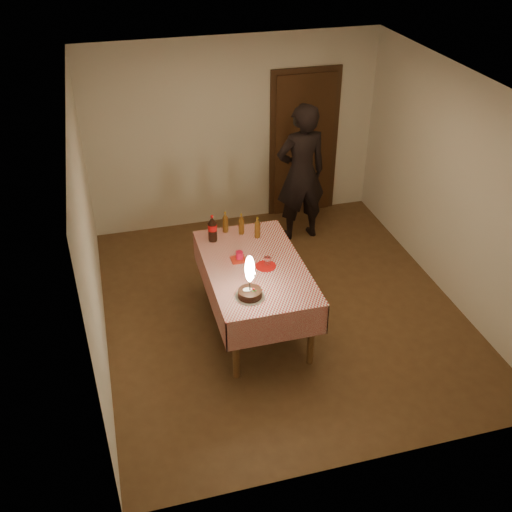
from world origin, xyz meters
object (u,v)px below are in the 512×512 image
dining_table (255,273)px  clear_cup (267,261)px  amber_bottle_left (225,223)px  birthday_cake (250,285)px  amber_bottle_right (257,228)px  photographer (301,173)px  red_cup (240,256)px  red_plate (266,266)px  amber_bottle_mid (241,224)px  cola_bottle (212,229)px

dining_table → clear_cup: (0.13, -0.03, 0.15)m
amber_bottle_left → birthday_cake: bearing=-92.1°
amber_bottle_right → photographer: bearing=52.2°
red_cup → amber_bottle_right: (0.31, 0.41, 0.07)m
red_plate → clear_cup: (0.03, 0.03, 0.04)m
clear_cup → photographer: bearing=61.2°
clear_cup → amber_bottle_left: bearing=109.3°
red_plate → photographer: size_ratio=0.12×
dining_table → amber_bottle_mid: bearing=88.2°
red_plate → clear_cup: bearing=48.7°
photographer → amber_bottle_mid: bearing=-135.3°
red_cup → cola_bottle: size_ratio=0.31×
red_plate → red_cup: size_ratio=2.20×
amber_bottle_left → cola_bottle: bearing=-139.4°
dining_table → clear_cup: clear_cup is taller
red_cup → amber_bottle_right: bearing=52.9°
birthday_cake → clear_cup: birthday_cake is taller
dining_table → birthday_cake: (-0.19, -0.53, 0.25)m
amber_bottle_left → amber_bottle_right: same height
clear_cup → birthday_cake: bearing=-122.7°
amber_bottle_left → amber_bottle_right: 0.38m
birthday_cake → photographer: size_ratio=0.25×
amber_bottle_left → amber_bottle_mid: size_ratio=1.00×
birthday_cake → cola_bottle: 1.14m
cola_bottle → amber_bottle_left: 0.24m
red_cup → photographer: bearing=52.4°
birthday_cake → amber_bottle_right: bearing=71.1°
dining_table → red_cup: 0.25m
dining_table → amber_bottle_right: 0.62m
cola_bottle → amber_bottle_right: cola_bottle is taller
dining_table → amber_bottle_mid: 0.71m
dining_table → red_cup: size_ratio=17.20×
birthday_cake → photographer: photographer is taller
red_cup → amber_bottle_right: 0.51m
clear_cup → amber_bottle_right: (0.05, 0.57, 0.07)m
red_plate → amber_bottle_left: size_ratio=0.86×
red_cup → photographer: size_ratio=0.05×
amber_bottle_mid → photographer: (1.08, 1.06, 0.02)m
amber_bottle_left → photographer: bearing=38.1°
dining_table → red_cup: bearing=133.4°
red_plate → cola_bottle: 0.80m
amber_bottle_mid → red_plate: bearing=-83.6°
dining_table → cola_bottle: (-0.32, 0.60, 0.26)m
red_cup → amber_bottle_left: bearing=91.2°
red_plate → amber_bottle_left: bearing=106.9°
amber_bottle_left → photographer: photographer is taller
cola_bottle → amber_bottle_left: (0.18, 0.15, -0.03)m
cola_bottle → amber_bottle_mid: (0.35, 0.06, -0.03)m
birthday_cake → red_plate: 0.57m
amber_bottle_mid → dining_table: bearing=-91.8°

